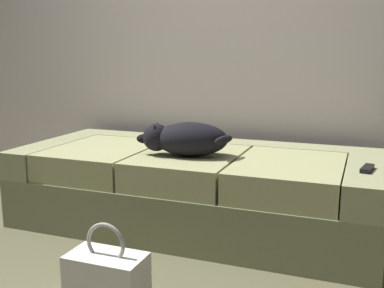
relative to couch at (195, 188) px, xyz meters
The scene contains 5 objects.
back_wall 1.35m from the couch, 90.00° to the left, with size 6.40×0.10×2.80m, color silver.
couch is the anchor object (origin of this frame).
dog_dark 0.36m from the couch, 92.44° to the right, with size 0.56×0.33×0.19m.
tv_remote 1.02m from the couch, ahead, with size 0.04×0.15×0.02m, color black.
handbag 1.05m from the couch, 89.66° to the right, with size 0.32×0.18×0.38m.
Camera 1 is at (0.96, -1.56, 1.04)m, focal length 42.91 mm.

